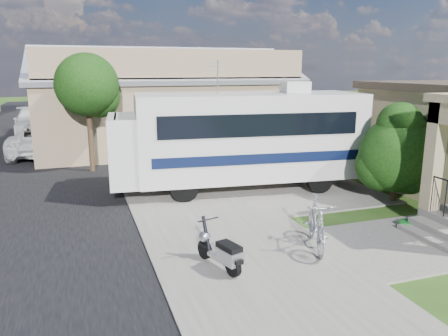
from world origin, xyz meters
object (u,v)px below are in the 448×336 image
object	(u,v)px
motorhome	(240,136)
garden_hose	(406,226)
pickup_truck	(44,138)
van	(34,122)
bicycle	(316,226)
scooter	(221,252)
shrub	(397,151)

from	to	relation	value
motorhome	garden_hose	xyz separation A→B (m)	(2.69, -4.88, -1.72)
motorhome	garden_hose	world-z (taller)	motorhome
pickup_truck	van	bearing A→B (deg)	-75.54
bicycle	van	world-z (taller)	van
scooter	van	bearing A→B (deg)	86.48
motorhome	scooter	size ratio (longest dim) A/B	5.97
van	bicycle	bearing A→B (deg)	-76.06
shrub	van	xyz separation A→B (m)	(-11.54, 18.35, -0.77)
motorhome	shrub	xyz separation A→B (m)	(4.00, -2.81, -0.24)
shrub	van	world-z (taller)	shrub
motorhome	van	distance (m)	17.30
scooter	shrub	bearing A→B (deg)	6.67
motorhome	shrub	bearing A→B (deg)	-29.20
motorhome	van	xyz separation A→B (m)	(-7.53, 15.54, -1.01)
motorhome	garden_hose	size ratio (longest dim) A/B	23.08
shrub	garden_hose	world-z (taller)	shrub
scooter	garden_hose	distance (m)	5.29
scooter	bicycle	xyz separation A→B (m)	(2.34, 0.33, 0.15)
shrub	scooter	bearing A→B (deg)	-156.52
pickup_truck	garden_hose	bearing A→B (deg)	130.66
van	scooter	bearing A→B (deg)	-82.16
motorhome	scooter	distance (m)	6.34
motorhome	van	world-z (taller)	motorhome
bicycle	van	distance (m)	22.12
motorhome	shrub	distance (m)	4.90
bicycle	scooter	bearing A→B (deg)	-151.26
motorhome	shrub	world-z (taller)	motorhome
shrub	bicycle	world-z (taller)	shrub
pickup_truck	van	distance (m)	6.91
pickup_truck	garden_hose	world-z (taller)	pickup_truck
van	garden_hose	distance (m)	22.85
pickup_truck	van	xyz separation A→B (m)	(-0.97, 6.84, 0.03)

